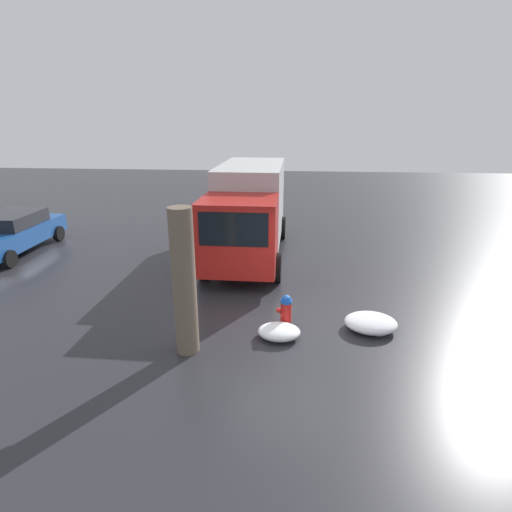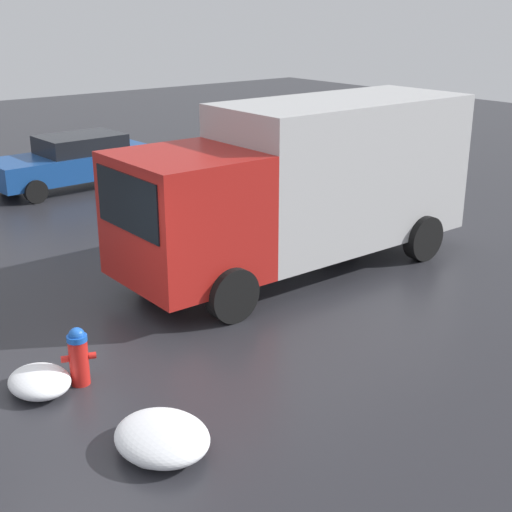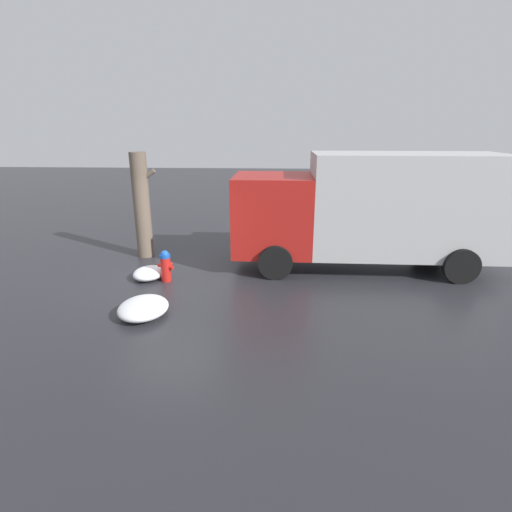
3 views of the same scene
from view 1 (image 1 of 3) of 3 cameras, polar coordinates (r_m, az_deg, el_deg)
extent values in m
plane|color=#28282D|center=(9.68, 4.25, -10.04)|extent=(60.00, 60.00, 0.00)
cylinder|color=red|center=(9.53, 4.30, -8.38)|extent=(0.26, 0.26, 0.63)
cylinder|color=blue|center=(9.37, 4.35, -6.44)|extent=(0.27, 0.27, 0.08)
sphere|color=blue|center=(9.36, 4.36, -6.23)|extent=(0.22, 0.22, 0.22)
cylinder|color=red|center=(9.56, 3.31, -7.76)|extent=(0.14, 0.13, 0.11)
cylinder|color=red|center=(9.35, 3.89, -8.42)|extent=(0.13, 0.12, 0.09)
cylinder|color=red|center=(9.64, 4.72, -7.54)|extent=(0.13, 0.12, 0.09)
cylinder|color=#6B5B4C|center=(8.19, -10.23, -3.82)|extent=(0.48, 0.48, 3.11)
cylinder|color=#6B5B4C|center=(8.10, -10.19, 2.47)|extent=(0.55, 0.13, 0.44)
cube|color=red|center=(11.71, -2.45, 3.18)|extent=(2.13, 2.23, 2.10)
cube|color=black|center=(10.58, -3.28, 3.79)|extent=(0.04, 1.87, 0.92)
cube|color=#BCBCBC|center=(15.07, -0.61, 7.94)|extent=(4.99, 2.25, 2.69)
cylinder|color=black|center=(12.05, 2.93, -1.63)|extent=(0.90, 0.29, 0.90)
cylinder|color=black|center=(12.33, -7.44, -1.27)|extent=(0.90, 0.29, 0.90)
cylinder|color=black|center=(16.51, 3.72, 4.09)|extent=(0.90, 0.29, 0.90)
cylinder|color=black|center=(16.72, -3.93, 4.28)|extent=(0.90, 0.29, 0.90)
cube|color=#194793|center=(17.15, -31.53, 2.45)|extent=(4.63, 1.90, 0.65)
cube|color=black|center=(17.21, -31.43, 4.47)|extent=(2.25, 1.61, 0.48)
cylinder|color=black|center=(15.53, -31.78, -0.36)|extent=(0.61, 0.22, 0.60)
cylinder|color=black|center=(18.03, -26.37, 2.91)|extent=(0.61, 0.22, 0.60)
cylinder|color=black|center=(18.95, -30.98, 2.87)|extent=(0.61, 0.22, 0.60)
ellipsoid|color=white|center=(9.84, 16.07, -9.15)|extent=(1.03, 1.22, 0.35)
ellipsoid|color=white|center=(9.83, 16.78, -9.81)|extent=(0.71, 0.61, 0.17)
ellipsoid|color=white|center=(9.17, 3.31, -10.74)|extent=(0.78, 0.96, 0.30)
camera|label=2|loc=(9.45, 64.49, 9.19)|focal=50.00mm
camera|label=3|loc=(14.75, 45.68, 9.87)|focal=28.00mm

